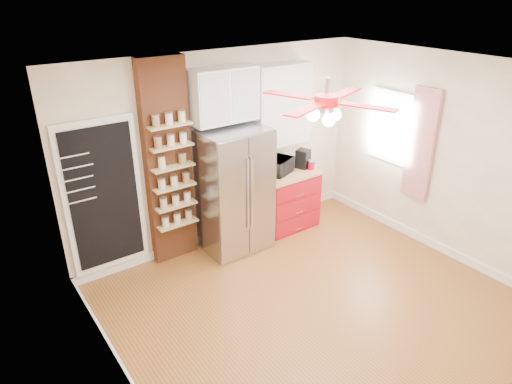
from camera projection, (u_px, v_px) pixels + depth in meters
floor at (313, 303)px, 5.42m from camera, size 4.50×4.50×0.00m
ceiling at (328, 72)px, 4.29m from camera, size 4.50×4.50×0.00m
wall_back at (221, 150)px, 6.33m from camera, size 4.50×0.02×2.70m
wall_front at (504, 297)px, 3.38m from camera, size 4.50×0.02×2.70m
wall_left at (113, 272)px, 3.67m from camera, size 0.02×4.00×2.70m
wall_right at (445, 158)px, 6.04m from camera, size 0.02×4.00×2.70m
chalkboard at (104, 197)px, 5.51m from camera, size 0.95×0.05×1.95m
brick_pillar at (168, 164)px, 5.82m from camera, size 0.60×0.16×2.70m
fridge at (234, 191)px, 6.23m from camera, size 0.90×0.70×1.75m
upper_glass_cabinet at (223, 95)px, 5.84m from camera, size 0.90×0.35×0.70m
red_cabinet at (286, 199)px, 6.96m from camera, size 0.94×0.64×0.90m
upper_shelf_unit at (281, 105)px, 6.48m from camera, size 0.90×0.30×1.15m
window at (392, 127)px, 6.61m from camera, size 0.04×0.75×1.05m
curtain at (421, 145)px, 6.22m from camera, size 0.06×0.40×1.55m
ceiling_fan at (326, 101)px, 4.40m from camera, size 1.40×1.40×0.44m
toaster_oven at (279, 166)px, 6.67m from camera, size 0.50×0.43×0.23m
coffee_maker at (303, 159)px, 6.87m from camera, size 0.23×0.23×0.28m
canister_left at (311, 165)px, 6.84m from camera, size 0.12×0.12×0.12m
canister_right at (305, 162)px, 6.95m from camera, size 0.13×0.13×0.14m
pantry_jar_oats at (162, 163)px, 5.62m from camera, size 0.09×0.09×0.15m
pantry_jar_beans at (182, 159)px, 5.76m from camera, size 0.11×0.11×0.12m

